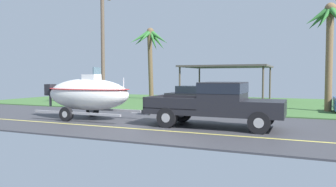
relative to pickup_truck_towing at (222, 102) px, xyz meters
name	(u,v)px	position (x,y,z in m)	size (l,w,h in m)	color
ground	(218,107)	(-2.29, 8.57, -1.02)	(36.00, 22.00, 0.11)	#38383D
pickup_truck_towing	(222,102)	(0.00, 0.00, 0.00)	(5.61, 2.04, 1.80)	black
boat_on_trailer	(88,94)	(-6.47, 0.00, 0.18)	(5.71, 2.20, 2.45)	gray
parked_sedan_near	(199,96)	(-3.54, 8.33, -0.34)	(4.54, 1.94, 1.38)	black
carport_awning	(227,67)	(-2.97, 14.16, 1.77)	(6.93, 5.75, 2.90)	#4C4238
palm_tree_near_right	(330,28)	(4.25, 7.68, 3.69)	(2.66, 3.41, 6.12)	brown
palm_tree_mid	(150,45)	(-9.26, 12.41, 3.71)	(3.57, 3.01, 6.18)	brown
utility_pole	(103,45)	(-9.15, 5.22, 3.02)	(0.24, 1.80, 7.75)	brown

